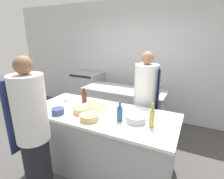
# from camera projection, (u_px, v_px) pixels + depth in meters

# --- Properties ---
(ground_plane) EXTENTS (16.00, 16.00, 0.00)m
(ground_plane) POSITION_uv_depth(u_px,v_px,m) (102.00, 166.00, 2.77)
(ground_plane) COLOR #4C4947
(wall_back) EXTENTS (8.00, 0.06, 2.80)m
(wall_back) POSITION_uv_depth(u_px,v_px,m) (145.00, 61.00, 4.18)
(wall_back) COLOR silver
(wall_back) RESTS_ON ground_plane
(prep_counter) EXTENTS (2.14, 0.94, 0.92)m
(prep_counter) POSITION_uv_depth(u_px,v_px,m) (102.00, 140.00, 2.63)
(prep_counter) COLOR #A8AAAF
(prep_counter) RESTS_ON ground_plane
(pass_counter) EXTENTS (1.72, 0.68, 0.92)m
(pass_counter) POSITION_uv_depth(u_px,v_px,m) (123.00, 110.00, 3.74)
(pass_counter) COLOR #A8AAAF
(pass_counter) RESTS_ON ground_plane
(oven_range) EXTENTS (0.77, 0.61, 1.04)m
(oven_range) POSITION_uv_depth(u_px,v_px,m) (87.00, 92.00, 4.76)
(oven_range) COLOR #A8AAAF
(oven_range) RESTS_ON ground_plane
(chef_at_prep_near) EXTENTS (0.38, 0.37, 1.79)m
(chef_at_prep_near) POSITION_uv_depth(u_px,v_px,m) (33.00, 133.00, 2.02)
(chef_at_prep_near) COLOR black
(chef_at_prep_near) RESTS_ON ground_plane
(chef_at_stove) EXTENTS (0.44, 0.42, 1.74)m
(chef_at_stove) POSITION_uv_depth(u_px,v_px,m) (145.00, 103.00, 2.98)
(chef_at_stove) COLOR black
(chef_at_stove) RESTS_ON ground_plane
(bottle_olive_oil) EXTENTS (0.08, 0.08, 0.26)m
(bottle_olive_oil) POSITION_uv_depth(u_px,v_px,m) (120.00, 113.00, 2.23)
(bottle_olive_oil) COLOR #2D5175
(bottle_olive_oil) RESTS_ON prep_counter
(bottle_vinegar) EXTENTS (0.06, 0.06, 0.31)m
(bottle_vinegar) POSITION_uv_depth(u_px,v_px,m) (152.00, 118.00, 2.07)
(bottle_vinegar) COLOR #B2A84C
(bottle_vinegar) RESTS_ON prep_counter
(bottle_wine) EXTENTS (0.09, 0.09, 0.23)m
(bottle_wine) POSITION_uv_depth(u_px,v_px,m) (84.00, 96.00, 2.89)
(bottle_wine) COLOR #5B2319
(bottle_wine) RESTS_ON prep_counter
(bowl_mixing_large) EXTENTS (0.23, 0.23, 0.08)m
(bowl_mixing_large) POSITION_uv_depth(u_px,v_px,m) (81.00, 110.00, 2.48)
(bowl_mixing_large) COLOR tan
(bowl_mixing_large) RESTS_ON prep_counter
(bowl_prep_small) EXTENTS (0.25, 0.25, 0.08)m
(bowl_prep_small) POSITION_uv_depth(u_px,v_px,m) (136.00, 119.00, 2.22)
(bowl_prep_small) COLOR #B7BABC
(bowl_prep_small) RESTS_ON prep_counter
(bowl_ceramic_blue) EXTENTS (0.25, 0.25, 0.08)m
(bowl_ceramic_blue) POSITION_uv_depth(u_px,v_px,m) (89.00, 117.00, 2.27)
(bowl_ceramic_blue) COLOR tan
(bowl_ceramic_blue) RESTS_ON prep_counter
(bowl_wooden_salad) EXTENTS (0.17, 0.17, 0.09)m
(bowl_wooden_salad) POSITION_uv_depth(u_px,v_px,m) (58.00, 111.00, 2.44)
(bowl_wooden_salad) COLOR navy
(bowl_wooden_salad) RESTS_ON prep_counter
(cup) EXTENTS (0.08, 0.08, 0.10)m
(cup) POSITION_uv_depth(u_px,v_px,m) (66.00, 98.00, 2.94)
(cup) COLOR white
(cup) RESTS_ON prep_counter
(cutting_board) EXTENTS (0.31, 0.26, 0.01)m
(cutting_board) POSITION_uv_depth(u_px,v_px,m) (96.00, 106.00, 2.71)
(cutting_board) COLOR tan
(cutting_board) RESTS_ON prep_counter
(stockpot) EXTENTS (0.25, 0.25, 0.16)m
(stockpot) POSITION_uv_depth(u_px,v_px,m) (154.00, 88.00, 3.40)
(stockpot) COLOR #A8AAAF
(stockpot) RESTS_ON pass_counter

